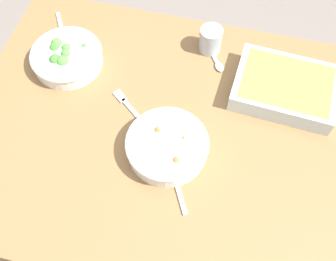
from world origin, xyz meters
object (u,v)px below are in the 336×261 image
(stew_bowl, at_px, (167,146))
(drink_cup, at_px, (210,41))
(spoon_by_stew, at_px, (174,176))
(spoon_by_broccoli, at_px, (63,36))
(broccoli_bowl, at_px, (67,57))
(spoon_spare, at_px, (214,57))
(fork_on_table, at_px, (130,108))
(baking_dish, at_px, (285,87))

(stew_bowl, xyz_separation_m, drink_cup, (-0.04, -0.40, 0.01))
(spoon_by_stew, relative_size, spoon_by_broccoli, 1.02)
(stew_bowl, height_order, drink_cup, drink_cup)
(drink_cup, height_order, spoon_by_stew, drink_cup)
(broccoli_bowl, relative_size, drink_cup, 2.66)
(broccoli_bowl, relative_size, spoon_spare, 1.43)
(drink_cup, relative_size, spoon_spare, 0.54)
(stew_bowl, distance_m, drink_cup, 0.40)
(drink_cup, bearing_deg, fork_on_table, 56.68)
(broccoli_bowl, height_order, drink_cup, drink_cup)
(stew_bowl, relative_size, broccoli_bowl, 1.02)
(spoon_by_stew, bearing_deg, spoon_spare, -93.97)
(drink_cup, relative_size, fork_on_table, 0.57)
(broccoli_bowl, height_order, spoon_by_broccoli, broccoli_bowl)
(broccoli_bowl, xyz_separation_m, drink_cup, (-0.43, -0.17, 0.01))
(drink_cup, distance_m, fork_on_table, 0.34)
(drink_cup, xyz_separation_m, spoon_spare, (-0.02, 0.04, -0.03))
(baking_dish, xyz_separation_m, fork_on_table, (0.44, 0.16, -0.03))
(spoon_by_broccoli, relative_size, fork_on_table, 1.07)
(fork_on_table, bearing_deg, stew_bowl, 141.62)
(drink_cup, xyz_separation_m, fork_on_table, (0.19, 0.29, -0.04))
(spoon_by_broccoli, height_order, fork_on_table, spoon_by_broccoli)
(spoon_by_broccoli, bearing_deg, drink_cup, -172.12)
(broccoli_bowl, height_order, baking_dish, broccoli_bowl)
(broccoli_bowl, relative_size, baking_dish, 0.72)
(drink_cup, relative_size, spoon_by_stew, 0.52)
(stew_bowl, distance_m, spoon_spare, 0.37)
(spoon_by_broccoli, bearing_deg, fork_on_table, 143.79)
(spoon_spare, height_order, fork_on_table, spoon_spare)
(stew_bowl, distance_m, baking_dish, 0.41)
(drink_cup, bearing_deg, spoon_by_stew, 89.15)
(broccoli_bowl, height_order, spoon_by_stew, broccoli_bowl)
(broccoli_bowl, xyz_separation_m, fork_on_table, (-0.24, 0.12, -0.03))
(drink_cup, bearing_deg, spoon_spare, 122.47)
(broccoli_bowl, xyz_separation_m, spoon_by_broccoli, (0.06, -0.10, -0.03))
(drink_cup, distance_m, spoon_spare, 0.05)
(spoon_spare, bearing_deg, spoon_by_stew, 86.03)
(stew_bowl, relative_size, spoon_by_broccoli, 1.44)
(stew_bowl, xyz_separation_m, fork_on_table, (0.14, -0.11, -0.03))
(broccoli_bowl, bearing_deg, stew_bowl, 148.91)
(broccoli_bowl, bearing_deg, spoon_spare, -163.78)
(stew_bowl, bearing_deg, spoon_by_broccoli, -36.93)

